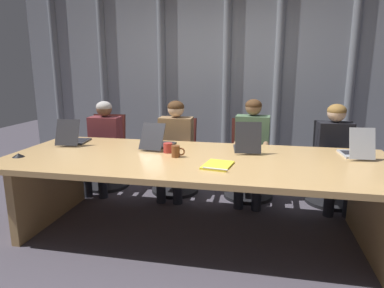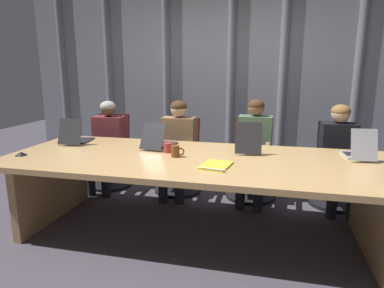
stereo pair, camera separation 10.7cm
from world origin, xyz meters
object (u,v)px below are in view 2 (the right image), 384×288
office_chair_right_mid (336,173)px  office_chair_center (251,168)px  conference_mic_left_side (21,154)px  person_right_mid (339,150)px  person_center (254,145)px  office_chair_left_mid (179,163)px  office_chair_left_end (111,158)px  laptop_right_mid (358,152)px  person_left_mid (177,142)px  coffee_mug_far (169,148)px  laptop_center (247,146)px  person_left_end (107,139)px  coffee_mug_near (176,151)px  spiral_notepad (216,165)px  laptop_left_end (77,138)px  laptop_left_mid (160,142)px

office_chair_right_mid → office_chair_center: bearing=-90.0°
office_chair_center → conference_mic_left_side: 2.54m
office_chair_center → person_right_mid: 1.02m
person_center → person_right_mid: (0.93, -0.00, -0.01)m
office_chair_left_mid → office_chair_left_end: bearing=-86.1°
person_right_mid → conference_mic_left_side: size_ratio=10.61×
laptop_right_mid → person_left_mid: 2.00m
office_chair_center → office_chair_right_mid: (0.98, 0.00, -0.00)m
person_center → coffee_mug_far: person_center is taller
laptop_center → coffee_mug_far: laptop_center is taller
person_left_end → coffee_mug_near: person_left_end is taller
person_left_mid → conference_mic_left_side: size_ratio=10.63×
coffee_mug_far → spiral_notepad: (0.53, -0.37, -0.04)m
person_left_end → person_right_mid: person_right_mid is taller
office_chair_center → office_chair_right_mid: same height
coffee_mug_far → laptop_center: bearing=15.6°
office_chair_left_end → coffee_mug_far: office_chair_left_end is taller
office_chair_left_mid → spiral_notepad: bearing=31.5°
laptop_left_end → office_chair_center: (1.87, 0.78, -0.45)m
office_chair_right_mid → coffee_mug_near: size_ratio=7.42×
laptop_left_mid → coffee_mug_near: (0.28, -0.36, 0.00)m
person_right_mid → coffee_mug_near: person_right_mid is taller
office_chair_right_mid → person_left_mid: size_ratio=0.81×
laptop_left_end → office_chair_left_mid: 1.31m
office_chair_center → person_center: size_ratio=0.78×
laptop_left_end → office_chair_left_mid: (0.95, 0.78, -0.45)m
laptop_center → coffee_mug_near: bearing=112.7°
laptop_left_end → person_center: (1.90, 0.63, -0.12)m
office_chair_left_mid → coffee_mug_near: size_ratio=7.31×
laptop_left_end → person_left_end: person_left_end is taller
laptop_center → person_center: 0.63m
laptop_right_mid → laptop_center: bearing=84.2°
laptop_right_mid → office_chair_right_mid: (-0.02, 0.79, -0.45)m
office_chair_right_mid → person_right_mid: size_ratio=0.81×
laptop_right_mid → spiral_notepad: laptop_right_mid is taller
laptop_left_mid → laptop_center: laptop_center is taller
laptop_right_mid → coffee_mug_far: (-1.75, -0.19, -0.01)m
office_chair_left_end → coffee_mug_far: (1.13, -0.98, 0.44)m
laptop_left_mid → laptop_center: size_ratio=1.14×
office_chair_left_mid → office_chair_right_mid: (1.90, 0.00, 0.00)m
person_right_mid → conference_mic_left_side: person_right_mid is taller
laptop_center → office_chair_left_end: (-1.88, 0.77, -0.45)m
laptop_left_end → conference_mic_left_side: size_ratio=4.01×
laptop_center → laptop_right_mid: bearing=-97.7°
coffee_mug_far → conference_mic_left_side: coffee_mug_far is taller
conference_mic_left_side → person_left_mid: bearing=47.2°
coffee_mug_far → person_left_end: bearing=143.1°
coffee_mug_far → laptop_left_mid: bearing=128.4°
office_chair_right_mid → person_left_mid: person_left_mid is taller
office_chair_right_mid → person_left_mid: 1.91m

